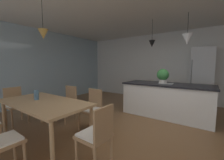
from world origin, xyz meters
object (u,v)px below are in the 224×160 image
chair_far_right (91,108)px  chair_kitchen_end (97,134)px  potted_plant_on_island (163,76)px  chair_far_left (67,102)px  refrigerator (202,78)px  kitchen_island (166,99)px  vase_on_dining_table (36,95)px  dining_table (44,105)px  chair_window_end (16,104)px

chair_far_right → chair_kitchen_end: same height
potted_plant_on_island → chair_kitchen_end: bearing=-93.3°
chair_kitchen_end → chair_far_left: 1.90m
refrigerator → chair_kitchen_end: bearing=-103.9°
kitchen_island → vase_on_dining_table: bearing=-124.2°
chair_far_left → dining_table: bearing=-63.2°
dining_table → kitchen_island: size_ratio=0.80×
chair_window_end → kitchen_island: (2.84, 2.62, -0.01)m
chair_far_right → potted_plant_on_island: (1.03, 1.80, 0.65)m
chair_kitchen_end → kitchen_island: kitchen_island is taller
dining_table → refrigerator: size_ratio=0.93×
refrigerator → potted_plant_on_island: bearing=-119.8°
chair_far_left → chair_far_right: bearing=0.0°
kitchen_island → chair_window_end: bearing=-137.3°
chair_far_right → refrigerator: size_ratio=0.44×
chair_far_right → refrigerator: refrigerator is taller
chair_far_right → vase_on_dining_table: vase_on_dining_table is taller
chair_kitchen_end → refrigerator: bearing=76.1°
dining_table → chair_far_left: bearing=116.8°
kitchen_island → potted_plant_on_island: size_ratio=5.66×
dining_table → kitchen_island: (1.55, 2.62, -0.20)m
chair_window_end → refrigerator: bearing=49.0°
chair_window_end → refrigerator: refrigerator is taller
chair_kitchen_end → kitchen_island: 2.64m
chair_far_left → kitchen_island: kitchen_island is taller
potted_plant_on_island → vase_on_dining_table: bearing=-122.5°
potted_plant_on_island → vase_on_dining_table: (-1.68, -2.64, -0.29)m
chair_kitchen_end → vase_on_dining_table: size_ratio=4.59×
dining_table → refrigerator: 4.76m
chair_far_right → vase_on_dining_table: (-0.65, -0.84, 0.35)m
chair_far_left → vase_on_dining_table: vase_on_dining_table is taller
chair_window_end → refrigerator: (3.61, 4.15, 0.52)m
chair_far_right → vase_on_dining_table: 1.12m
chair_window_end → vase_on_dining_table: (1.05, -0.01, 0.35)m
chair_window_end → chair_far_left: same height
chair_window_end → chair_far_left: (0.87, 0.83, 0.00)m
chair_far_left → potted_plant_on_island: 2.66m
kitchen_island → chair_kitchen_end: bearing=-95.7°
vase_on_dining_table → kitchen_island: bearing=55.8°
chair_window_end → chair_far_left: size_ratio=1.00×
chair_window_end → refrigerator: 5.52m
kitchen_island → vase_on_dining_table: vase_on_dining_table is taller
refrigerator → vase_on_dining_table: (-2.55, -4.16, -0.17)m
dining_table → chair_kitchen_end: (1.29, -0.00, -0.19)m
refrigerator → potted_plant_on_island: 1.76m
refrigerator → vase_on_dining_table: 4.89m
chair_far_left → vase_on_dining_table: size_ratio=4.59×
chair_far_right → chair_kitchen_end: size_ratio=1.00×
dining_table → chair_far_right: chair_far_right is taller
dining_table → refrigerator: (2.32, 4.15, 0.33)m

